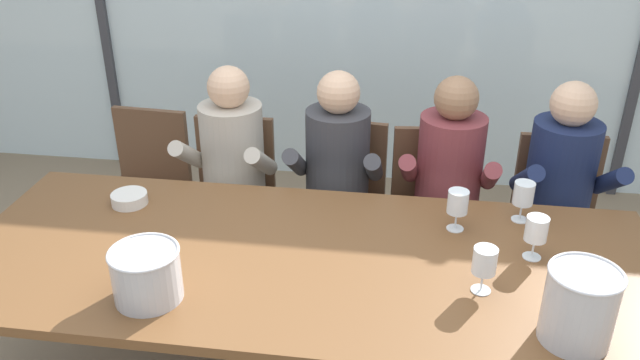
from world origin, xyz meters
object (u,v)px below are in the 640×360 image
Objects in this scene: dining_table at (307,270)px; chair_left_of_center at (233,188)px; ice_bucket_secondary at (580,305)px; chair_right_of_center at (433,202)px; ice_bucket_primary at (146,274)px; chair_near_curtain at (147,179)px; wine_glass_by_left_taster at (458,204)px; wine_glass_center_pour at (484,263)px; person_navy_polo at (563,191)px; tasting_bowl at (129,199)px; chair_center at (343,193)px; wine_glass_by_right_taster at (523,195)px; person_maroon_top at (448,183)px; wine_glass_near_bucket at (536,230)px; person_beige_jumper at (229,169)px; person_charcoal_jacket at (335,176)px; chair_near_window_right at (557,211)px.

dining_table is 3.05× the size of chair_left_of_center.
dining_table is at bearing 159.79° from ice_bucket_secondary.
chair_right_of_center is at bearing -1.05° from chair_left_of_center.
ice_bucket_primary is at bearing -135.38° from chair_right_of_center.
wine_glass_by_left_taster reaches higher than chair_near_curtain.
ice_bucket_secondary is 0.34m from wine_glass_center_pour.
tasting_bowl is (-1.93, -0.52, 0.09)m from person_navy_polo.
chair_center reaches higher than tasting_bowl.
person_navy_polo is 6.88× the size of wine_glass_center_pour.
wine_glass_center_pour is at bearing -110.89° from wine_glass_by_right_taster.
chair_center is 0.57m from person_maroon_top.
ice_bucket_secondary is at bearing -20.21° from dining_table.
wine_glass_by_left_taster reaches higher than chair_left_of_center.
tasting_bowl is (-1.34, -0.64, 0.26)m from chair_right_of_center.
chair_center is 1.04m from wine_glass_by_right_taster.
person_navy_polo reaches higher than tasting_bowl.
wine_glass_center_pour is (0.64, -0.12, 0.18)m from dining_table.
wine_glass_near_bucket is at bearing -114.22° from person_navy_polo.
person_beige_jumper is 6.88× the size of wine_glass_center_pour.
chair_left_of_center is at bearing 92.59° from ice_bucket_primary.
person_charcoal_jacket reaches higher than chair_center.
person_navy_polo is (0.54, 0.00, 0.00)m from person_maroon_top.
ice_bucket_secondary is 0.71m from wine_glass_by_left_taster.
tasting_bowl is 0.89× the size of wine_glass_by_left_taster.
ice_bucket_secondary is 1.85m from tasting_bowl.
wine_glass_near_bucket is at bearing -109.86° from chair_near_window_right.
ice_bucket_primary is 1.41m from wine_glass_near_bucket.
ice_bucket_secondary reaches higher than chair_near_curtain.
chair_right_of_center is 0.73× the size of person_navy_polo.
ice_bucket_primary is (-0.51, -1.14, 0.16)m from person_charcoal_jacket.
person_beige_jumper is at bearing -175.92° from person_maroon_top.
chair_near_curtain and chair_left_of_center have the same top height.
person_maroon_top is at bearing 90.67° from wine_glass_by_left_taster.
chair_near_curtain is (-1.05, 0.97, -0.18)m from dining_table.
person_charcoal_jacket is at bearing 3.93° from person_beige_jumper.
person_maroon_top is (1.09, 0.00, 0.00)m from person_beige_jumper.
wine_glass_by_right_taster is at bearing -52.44° from person_maroon_top.
dining_table is at bearing -125.17° from chair_right_of_center.
wine_glass_by_right_taster is (0.84, 0.40, 0.18)m from dining_table.
person_maroon_top is at bearing -169.73° from chair_near_window_right.
person_navy_polo is at bearing -18.26° from chair_right_of_center.
person_navy_polo is 4.68× the size of ice_bucket_secondary.
chair_near_curtain is 5.65× the size of tasting_bowl.
person_charcoal_jacket reaches higher than wine_glass_near_bucket.
person_navy_polo is at bearing 70.16° from wine_glass_near_bucket.
wine_glass_by_right_taster is (1.67, 0.10, 0.09)m from tasting_bowl.
wine_glass_by_left_taster is at bearing -139.47° from person_navy_polo.
person_navy_polo is at bearing 36.63° from dining_table.
person_maroon_top reaches higher than ice_bucket_primary.
person_charcoal_jacket reaches higher than wine_glass_by_left_taster.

